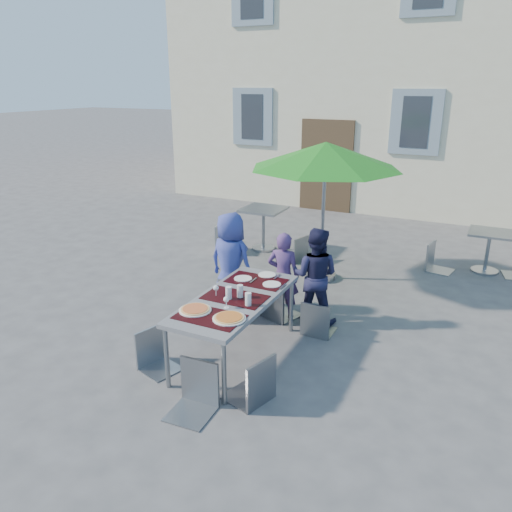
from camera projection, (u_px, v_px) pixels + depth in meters
The scene contains 22 objects.
ground at pixel (276, 383), 5.33m from camera, with size 90.00×90.00×0.00m, color #4A4A4C.
building at pixel (451, 11), 13.47m from camera, with size 13.60×8.20×11.10m.
dining_table at pixel (235, 302), 5.63m from camera, with size 0.80×1.85×0.76m.
pizza_near_left at pixel (195, 309), 5.27m from camera, with size 0.35×0.35×0.03m.
pizza_near_right at pixel (229, 318), 5.08m from camera, with size 0.35×0.35×0.03m.
glassware at pixel (235, 294), 5.50m from camera, with size 0.51×0.37×0.15m.
place_settings at pixel (261, 279), 6.10m from camera, with size 0.66×0.48×0.01m.
child_0 at pixel (231, 262), 6.88m from camera, with size 0.68×0.44×1.39m, color #374297.
child_1 at pixel (283, 276), 6.64m from camera, with size 0.44×0.29×1.20m, color #50346B.
child_2 at pixel (315, 276), 6.51m from camera, with size 0.63×0.36×1.30m, color #1C1D3E.
chair_0 at pixel (236, 276), 6.64m from camera, with size 0.54×0.55×1.01m.
chair_1 at pixel (277, 278), 6.61m from camera, with size 0.56×0.56×0.99m.
chair_2 at pixel (318, 299), 6.19m from camera, with size 0.38×0.39×0.86m.
chair_3 at pixel (153, 328), 5.47m from camera, with size 0.48×0.47×0.86m.
chair_4 at pixel (254, 353), 4.85m from camera, with size 0.52×0.52×0.94m.
chair_5 at pixel (194, 360), 4.73m from camera, with size 0.44×0.44×0.94m.
patio_umbrella at pixel (326, 157), 7.53m from camera, with size 2.34×2.34×2.19m.
cafe_table_0 at pixel (263, 220), 9.39m from camera, with size 0.75×0.75×0.81m.
bg_chair_l_0 at pixel (224, 221), 9.22m from camera, with size 0.58×0.58×1.04m.
bg_chair_r_0 at pixel (297, 234), 8.79m from camera, with size 0.49×0.49×0.87m.
cafe_table_1 at pixel (488, 245), 8.29m from camera, with size 0.66×0.66×0.71m.
bg_chair_l_1 at pixel (438, 241), 8.37m from camera, with size 0.47×0.46×0.90m.
Camera 1 is at (1.83, -4.21, 3.05)m, focal length 35.00 mm.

